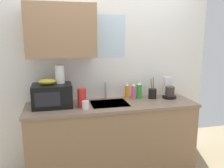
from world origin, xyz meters
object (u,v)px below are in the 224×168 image
microwave (52,95)px  cereal_canister (82,98)px  dish_soap_bottle_green (139,91)px  mug_white (86,105)px  coffee_maker (169,90)px  dish_soap_bottle_pink (134,92)px  dish_soap_bottle_orange (127,91)px  paper_towel_roll (60,74)px  utensil_crock (152,93)px  banana_bunch (47,82)px

microwave → cereal_canister: 0.36m
dish_soap_bottle_green → cereal_canister: dish_soap_bottle_green is taller
cereal_canister → mug_white: bearing=-70.9°
coffee_maker → dish_soap_bottle_pink: (-0.49, 0.05, -0.00)m
dish_soap_bottle_orange → dish_soap_bottle_green: (0.17, -0.00, 0.00)m
microwave → cereal_canister: bearing=-16.1°
dish_soap_bottle_green → paper_towel_roll: bearing=-175.9°
coffee_maker → mug_white: bearing=-168.0°
paper_towel_roll → mug_white: (0.27, -0.24, -0.33)m
dish_soap_bottle_pink → dish_soap_bottle_green: 0.09m
cereal_canister → utensil_crock: size_ratio=0.75×
dish_soap_bottle_orange → banana_bunch: bearing=-173.1°
dish_soap_bottle_green → mug_white: dish_soap_bottle_green is taller
banana_bunch → paper_towel_roll: paper_towel_roll is taller
dish_soap_bottle_pink → cereal_canister: bearing=-164.0°
microwave → coffee_maker: bearing=2.2°
paper_towel_roll → dish_soap_bottle_pink: 1.00m
dish_soap_bottle_green → cereal_canister: 0.83m
mug_white → utensil_crock: 0.97m
banana_bunch → mug_white: 0.53m
dish_soap_bottle_orange → dish_soap_bottle_green: dish_soap_bottle_green is taller
microwave → dish_soap_bottle_pink: microwave is taller
microwave → mug_white: microwave is taller
banana_bunch → utensil_crock: size_ratio=0.68×
dish_soap_bottle_orange → utensil_crock: size_ratio=0.74×
dish_soap_bottle_orange → microwave: bearing=-172.6°
banana_bunch → paper_towel_roll: (0.15, 0.05, 0.08)m
dish_soap_bottle_orange → utensil_crock: utensil_crock is taller
paper_towel_roll → dish_soap_bottle_orange: bearing=4.9°
banana_bunch → coffee_maker: size_ratio=0.71×
microwave → utensil_crock: (1.31, 0.07, -0.06)m
utensil_crock → banana_bunch: bearing=-177.1°
dish_soap_bottle_orange → dish_soap_bottle_pink: 0.09m
mug_white → dish_soap_bottle_green: bearing=22.2°
microwave → paper_towel_roll: paper_towel_roll is taller
banana_bunch → paper_towel_roll: bearing=18.4°
coffee_maker → mug_white: 1.20m
microwave → paper_towel_roll: (0.10, 0.05, 0.24)m
coffee_maker → cereal_canister: coffee_maker is taller
microwave → cereal_canister: (0.34, -0.10, -0.03)m
dish_soap_bottle_pink → cereal_canister: size_ratio=0.97×
dish_soap_bottle_orange → mug_white: (-0.60, -0.31, -0.05)m
dish_soap_bottle_green → utensil_crock: utensil_crock is taller
microwave → dish_soap_bottle_pink: (1.05, 0.11, -0.03)m
banana_bunch → mug_white: (0.42, -0.19, -0.26)m
banana_bunch → dish_soap_bottle_green: (1.19, 0.12, -0.20)m
banana_bunch → cereal_canister: 0.45m
microwave → banana_bunch: size_ratio=2.30×
mug_white → paper_towel_roll: bearing=138.5°
dish_soap_bottle_orange → dish_soap_bottle_pink: bearing=-13.2°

